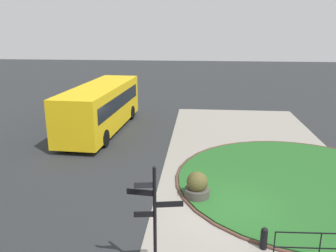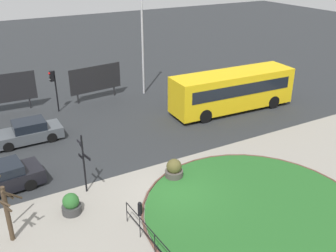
{
  "view_description": "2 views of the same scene",
  "coord_description": "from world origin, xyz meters",
  "px_view_note": "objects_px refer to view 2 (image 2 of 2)",
  "views": [
    {
      "loc": [
        -11.61,
        1.26,
        6.49
      ],
      "look_at": [
        3.86,
        2.73,
        2.02
      ],
      "focal_mm": 36.43,
      "sensor_mm": 36.0,
      "label": 1
    },
    {
      "loc": [
        -8.45,
        -14.21,
        11.33
      ],
      "look_at": [
        1.57,
        3.63,
        1.95
      ],
      "focal_mm": 41.21,
      "sensor_mm": 36.0,
      "label": 2
    }
  ],
  "objects_px": {
    "lamppost_tall": "(142,35)",
    "bus_yellow": "(232,90)",
    "signpost_directional": "(83,160)",
    "billboard_left": "(95,79)",
    "billboard_right": "(3,89)",
    "car_near_lane": "(28,132)",
    "traffic_light_near": "(53,82)",
    "bollard_foreground": "(140,209)",
    "planter_kerbside": "(71,205)",
    "planter_near_signpost": "(174,170)",
    "street_tree_bare": "(6,209)"
  },
  "relations": [
    {
      "from": "street_tree_bare",
      "to": "bollard_foreground",
      "type": "bearing_deg",
      "value": -11.52
    },
    {
      "from": "lamppost_tall",
      "to": "billboard_left",
      "type": "distance_m",
      "value": 5.22
    },
    {
      "from": "bus_yellow",
      "to": "billboard_right",
      "type": "xyz_separation_m",
      "value": [
        -15.3,
        8.0,
        0.25
      ]
    },
    {
      "from": "traffic_light_near",
      "to": "lamppost_tall",
      "type": "xyz_separation_m",
      "value": [
        7.65,
        0.48,
        2.63
      ]
    },
    {
      "from": "signpost_directional",
      "to": "bollard_foreground",
      "type": "bearing_deg",
      "value": -63.71
    },
    {
      "from": "signpost_directional",
      "to": "bollard_foreground",
      "type": "relative_size",
      "value": 4.41
    },
    {
      "from": "car_near_lane",
      "to": "billboard_left",
      "type": "xyz_separation_m",
      "value": [
        6.48,
        5.21,
        1.12
      ]
    },
    {
      "from": "bus_yellow",
      "to": "street_tree_bare",
      "type": "distance_m",
      "value": 18.81
    },
    {
      "from": "lamppost_tall",
      "to": "planter_near_signpost",
      "type": "xyz_separation_m",
      "value": [
        -4.53,
        -13.0,
        -4.51
      ]
    },
    {
      "from": "signpost_directional",
      "to": "billboard_right",
      "type": "distance_m",
      "value": 13.39
    },
    {
      "from": "billboard_left",
      "to": "planter_kerbside",
      "type": "bearing_deg",
      "value": -120.77
    },
    {
      "from": "billboard_right",
      "to": "signpost_directional",
      "type": "bearing_deg",
      "value": -79.75
    },
    {
      "from": "planter_near_signpost",
      "to": "planter_kerbside",
      "type": "height_order",
      "value": "planter_near_signpost"
    },
    {
      "from": "planter_near_signpost",
      "to": "street_tree_bare",
      "type": "bearing_deg",
      "value": -173.75
    },
    {
      "from": "billboard_right",
      "to": "street_tree_bare",
      "type": "height_order",
      "value": "street_tree_bare"
    },
    {
      "from": "traffic_light_near",
      "to": "planter_near_signpost",
      "type": "xyz_separation_m",
      "value": [
        3.12,
        -12.51,
        -1.88
      ]
    },
    {
      "from": "bus_yellow",
      "to": "billboard_right",
      "type": "bearing_deg",
      "value": 155.13
    },
    {
      "from": "signpost_directional",
      "to": "billboard_left",
      "type": "xyz_separation_m",
      "value": [
        5.06,
        12.51,
        -0.09
      ]
    },
    {
      "from": "lamppost_tall",
      "to": "bus_yellow",
      "type": "bearing_deg",
      "value": -57.27
    },
    {
      "from": "signpost_directional",
      "to": "lamppost_tall",
      "type": "bearing_deg",
      "value": 52.59
    },
    {
      "from": "billboard_left",
      "to": "planter_near_signpost",
      "type": "xyz_separation_m",
      "value": [
        -0.48,
        -13.6,
        -1.27
      ]
    },
    {
      "from": "billboard_left",
      "to": "planter_kerbside",
      "type": "height_order",
      "value": "billboard_left"
    },
    {
      "from": "car_near_lane",
      "to": "billboard_right",
      "type": "bearing_deg",
      "value": -85.41
    },
    {
      "from": "lamppost_tall",
      "to": "street_tree_bare",
      "type": "bearing_deg",
      "value": -133.16
    },
    {
      "from": "planter_kerbside",
      "to": "signpost_directional",
      "type": "bearing_deg",
      "value": 50.11
    },
    {
      "from": "lamppost_tall",
      "to": "planter_kerbside",
      "type": "height_order",
      "value": "lamppost_tall"
    },
    {
      "from": "lamppost_tall",
      "to": "billboard_right",
      "type": "xyz_separation_m",
      "value": [
        -11.02,
        1.34,
        -3.15
      ]
    },
    {
      "from": "planter_near_signpost",
      "to": "bollard_foreground",
      "type": "bearing_deg",
      "value": -145.78
    },
    {
      "from": "bollard_foreground",
      "to": "bus_yellow",
      "type": "xyz_separation_m",
      "value": [
        11.84,
        8.4,
        1.23
      ]
    },
    {
      "from": "traffic_light_near",
      "to": "billboard_left",
      "type": "bearing_deg",
      "value": -172.91
    },
    {
      "from": "traffic_light_near",
      "to": "billboard_right",
      "type": "bearing_deg",
      "value": -38.07
    },
    {
      "from": "billboard_left",
      "to": "planter_near_signpost",
      "type": "relative_size",
      "value": 3.98
    },
    {
      "from": "billboard_right",
      "to": "planter_near_signpost",
      "type": "height_order",
      "value": "billboard_right"
    },
    {
      "from": "car_near_lane",
      "to": "bollard_foreground",
      "type": "bearing_deg",
      "value": 105.79
    },
    {
      "from": "billboard_left",
      "to": "billboard_right",
      "type": "height_order",
      "value": "billboard_right"
    },
    {
      "from": "planter_near_signpost",
      "to": "billboard_left",
      "type": "bearing_deg",
      "value": 87.96
    },
    {
      "from": "signpost_directional",
      "to": "billboard_right",
      "type": "bearing_deg",
      "value": 98.18
    },
    {
      "from": "car_near_lane",
      "to": "lamppost_tall",
      "type": "height_order",
      "value": "lamppost_tall"
    },
    {
      "from": "bollard_foreground",
      "to": "lamppost_tall",
      "type": "xyz_separation_m",
      "value": [
        7.56,
        15.06,
        4.64
      ]
    },
    {
      "from": "signpost_directional",
      "to": "street_tree_bare",
      "type": "relative_size",
      "value": 1.04
    },
    {
      "from": "bus_yellow",
      "to": "planter_kerbside",
      "type": "distance_m",
      "value": 16.06
    },
    {
      "from": "bus_yellow",
      "to": "planter_near_signpost",
      "type": "relative_size",
      "value": 8.77
    },
    {
      "from": "bus_yellow",
      "to": "car_near_lane",
      "type": "height_order",
      "value": "bus_yellow"
    },
    {
      "from": "bollard_foreground",
      "to": "billboard_left",
      "type": "height_order",
      "value": "billboard_left"
    },
    {
      "from": "planter_near_signpost",
      "to": "street_tree_bare",
      "type": "xyz_separation_m",
      "value": [
        -8.54,
        -0.94,
        1.15
      ]
    },
    {
      "from": "street_tree_bare",
      "to": "bus_yellow",
      "type": "bearing_deg",
      "value": 22.74
    },
    {
      "from": "bollard_foreground",
      "to": "planter_kerbside",
      "type": "relative_size",
      "value": 0.7
    },
    {
      "from": "bus_yellow",
      "to": "car_near_lane",
      "type": "relative_size",
      "value": 2.29
    },
    {
      "from": "car_near_lane",
      "to": "traffic_light_near",
      "type": "distance_m",
      "value": 5.32
    },
    {
      "from": "planter_near_signpost",
      "to": "car_near_lane",
      "type": "bearing_deg",
      "value": 125.58
    }
  ]
}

